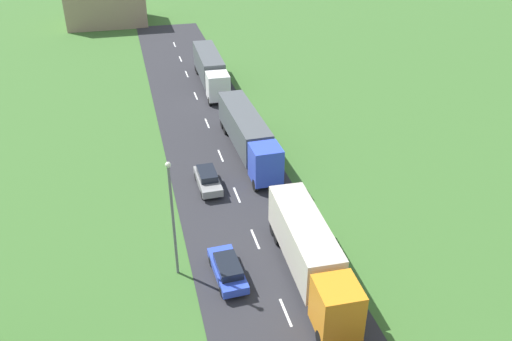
# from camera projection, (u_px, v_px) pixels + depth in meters

# --- Properties ---
(road) EXTENTS (10.00, 140.00, 0.06)m
(road) POSITION_uv_depth(u_px,v_px,m) (290.00, 323.00, 32.05)
(road) COLOR #2B2B30
(road) RESTS_ON ground
(truck_second) EXTENTS (2.77, 12.25, 3.73)m
(truck_second) POSITION_uv_depth(u_px,v_px,m) (310.00, 253.00, 34.41)
(truck_second) COLOR orange
(truck_second) RESTS_ON road
(truck_third) EXTENTS (2.80, 14.17, 3.65)m
(truck_third) POSITION_uv_depth(u_px,v_px,m) (248.00, 133.00, 49.67)
(truck_third) COLOR blue
(truck_third) RESTS_ON road
(truck_fourth) EXTENTS (2.75, 13.41, 3.76)m
(truck_fourth) POSITION_uv_depth(u_px,v_px,m) (210.00, 68.00, 65.25)
(truck_fourth) COLOR white
(truck_fourth) RESTS_ON road
(car_fourth) EXTENTS (1.92, 4.67, 1.42)m
(car_fourth) POSITION_uv_depth(u_px,v_px,m) (228.00, 269.00, 35.13)
(car_fourth) COLOR blue
(car_fourth) RESTS_ON road
(car_fifth) EXTENTS (1.79, 4.54, 1.51)m
(car_fifth) POSITION_uv_depth(u_px,v_px,m) (208.00, 179.00, 45.07)
(car_fifth) COLOR gray
(car_fifth) RESTS_ON road
(lamppost_second) EXTENTS (0.36, 0.36, 8.44)m
(lamppost_second) POSITION_uv_depth(u_px,v_px,m) (173.00, 214.00, 33.74)
(lamppost_second) COLOR slate
(lamppost_second) RESTS_ON ground
(distant_building) EXTENTS (12.90, 10.17, 7.24)m
(distant_building) POSITION_uv_depth(u_px,v_px,m) (105.00, 1.00, 90.63)
(distant_building) COLOR #9E846B
(distant_building) RESTS_ON ground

